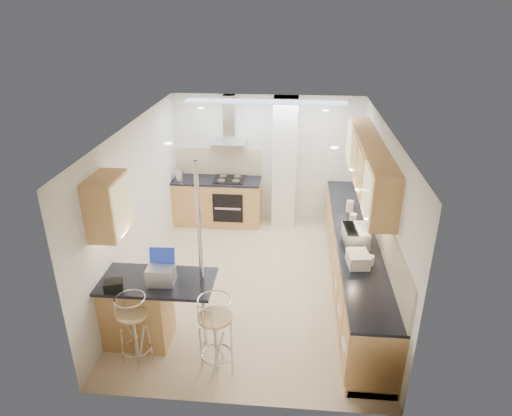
# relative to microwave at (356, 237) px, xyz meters

# --- Properties ---
(ground) EXTENTS (4.80, 4.80, 0.00)m
(ground) POSITION_rel_microwave_xyz_m (-1.44, 0.31, -1.06)
(ground) COLOR #D1B18B
(ground) RESTS_ON ground
(room_shell) EXTENTS (3.64, 4.84, 2.51)m
(room_shell) POSITION_rel_microwave_xyz_m (-1.11, 0.69, 0.49)
(room_shell) COLOR white
(room_shell) RESTS_ON ground
(right_counter) EXTENTS (0.63, 4.40, 0.92)m
(right_counter) POSITION_rel_microwave_xyz_m (0.06, 0.31, -0.59)
(right_counter) COLOR tan
(right_counter) RESTS_ON ground
(back_counter) EXTENTS (1.70, 0.63, 0.92)m
(back_counter) POSITION_rel_microwave_xyz_m (-2.39, 2.41, -0.59)
(back_counter) COLOR tan
(back_counter) RESTS_ON ground
(peninsula) EXTENTS (1.47, 0.72, 0.94)m
(peninsula) POSITION_rel_microwave_xyz_m (-2.56, -1.14, -0.58)
(peninsula) COLOR tan
(peninsula) RESTS_ON ground
(microwave) EXTENTS (0.37, 0.51, 0.27)m
(microwave) POSITION_rel_microwave_xyz_m (0.00, 0.00, 0.00)
(microwave) COLOR white
(microwave) RESTS_ON right_counter
(laptop) EXTENTS (0.34, 0.26, 0.22)m
(laptop) POSITION_rel_microwave_xyz_m (-2.45, -1.19, -0.00)
(laptop) COLOR #A9ABB1
(laptop) RESTS_ON peninsula
(bag) EXTENTS (0.26, 0.22, 0.12)m
(bag) POSITION_rel_microwave_xyz_m (-2.98, -1.38, -0.06)
(bag) COLOR black
(bag) RESTS_ON peninsula
(bar_stool_near) EXTENTS (0.43, 0.43, 0.96)m
(bar_stool_near) POSITION_rel_microwave_xyz_m (-2.74, -1.53, -0.58)
(bar_stool_near) COLOR tan
(bar_stool_near) RESTS_ON ground
(bar_stool_end) EXTENTS (0.59, 0.59, 1.04)m
(bar_stool_end) POSITION_rel_microwave_xyz_m (-1.74, -1.58, -0.54)
(bar_stool_end) COLOR tan
(bar_stool_end) RESTS_ON ground
(jar_a) EXTENTS (0.14, 0.14, 0.19)m
(jar_a) POSITION_rel_microwave_xyz_m (0.03, 1.15, -0.04)
(jar_a) COLOR silver
(jar_a) RESTS_ON right_counter
(jar_b) EXTENTS (0.13, 0.13, 0.17)m
(jar_b) POSITION_rel_microwave_xyz_m (0.04, 0.70, -0.05)
(jar_b) COLOR silver
(jar_b) RESTS_ON right_counter
(jar_c) EXTENTS (0.18, 0.18, 0.19)m
(jar_c) POSITION_rel_microwave_xyz_m (0.09, 0.02, -0.04)
(jar_c) COLOR #BFB199
(jar_c) RESTS_ON right_counter
(jar_d) EXTENTS (0.13, 0.13, 0.13)m
(jar_d) POSITION_rel_microwave_xyz_m (0.13, -0.50, -0.07)
(jar_d) COLOR white
(jar_d) RESTS_ON right_counter
(bread_bin) EXTENTS (0.30, 0.36, 0.18)m
(bread_bin) POSITION_rel_microwave_xyz_m (-0.03, -0.52, -0.05)
(bread_bin) COLOR silver
(bread_bin) RESTS_ON right_counter
(kettle) EXTENTS (0.16, 0.16, 0.21)m
(kettle) POSITION_rel_microwave_xyz_m (-3.07, 2.26, -0.03)
(kettle) COLOR silver
(kettle) RESTS_ON back_counter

